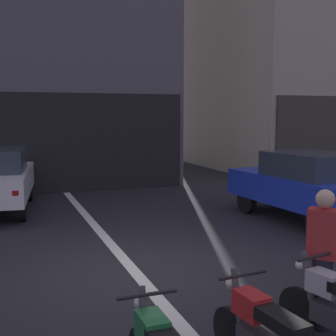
% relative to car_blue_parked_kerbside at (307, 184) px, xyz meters
% --- Properties ---
extents(ground_plane, '(120.00, 120.00, 0.00)m').
position_rel_car_blue_parked_kerbside_xyz_m(ground_plane, '(-4.79, -1.85, -0.89)').
color(ground_plane, '#232328').
extents(lane_centre_line, '(0.20, 18.00, 0.01)m').
position_rel_car_blue_parked_kerbside_xyz_m(lane_centre_line, '(-4.79, 4.15, -0.88)').
color(lane_centre_line, silver).
rests_on(lane_centre_line, ground).
extents(building_far_right, '(9.50, 10.00, 11.54)m').
position_rel_car_blue_parked_kerbside_xyz_m(building_far_right, '(7.20, 10.18, 4.87)').
color(building_far_right, '#B2A893').
rests_on(building_far_right, ground).
extents(car_blue_parked_kerbside, '(2.03, 4.21, 1.64)m').
position_rel_car_blue_parked_kerbside_xyz_m(car_blue_parked_kerbside, '(0.00, 0.00, 0.00)').
color(car_blue_parked_kerbside, black).
rests_on(car_blue_parked_kerbside, ground).
extents(person_by_motorcycles, '(0.40, 0.41, 1.67)m').
position_rel_car_blue_parked_kerbside_xyz_m(person_by_motorcycles, '(-3.25, -4.53, -0.03)').
color(person_by_motorcycles, '#23232D').
rests_on(person_by_motorcycles, ground).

